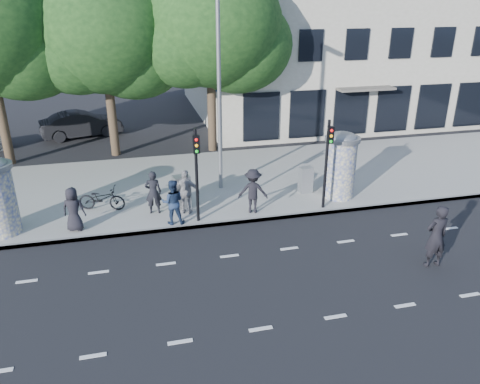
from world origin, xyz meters
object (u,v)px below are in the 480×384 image
object	(u,v)px
street_lamp	(219,75)
ped_a	(73,209)
car_mid	(81,124)
traffic_pole_near	(197,166)
traffic_pole_far	(327,156)
ped_c	(173,202)
ped_d	(253,191)
ped_e	(186,192)
bicycle	(102,198)
ped_b	(153,192)
ad_column_right	(341,164)
cabinet_left	(182,192)
man_road	(436,236)
cabinet_right	(306,180)

from	to	relation	value
street_lamp	ped_a	distance (m)	7.26
ped_a	car_mid	bearing A→B (deg)	-71.91
traffic_pole_near	traffic_pole_far	xyz separation A→B (m)	(4.80, 0.00, 0.00)
ped_c	ped_d	bearing A→B (deg)	-167.71
ped_c	car_mid	xyz separation A→B (m)	(-3.90, 12.72, -0.23)
ped_d	ped_e	bearing A→B (deg)	5.53
ped_c	bicycle	world-z (taller)	ped_c
ped_e	ped_b	bearing A→B (deg)	3.50
ad_column_right	cabinet_left	xyz separation A→B (m)	(-6.21, 0.42, -0.75)
street_lamp	car_mid	world-z (taller)	street_lamp
man_road	ped_d	bearing A→B (deg)	-48.92
ad_column_right	ped_a	world-z (taller)	ad_column_right
ped_b	man_road	size ratio (longest dim) A/B	0.82
cabinet_right	ped_b	bearing A→B (deg)	-178.66
traffic_pole_far	ped_b	bearing A→B (deg)	170.24
ped_b	traffic_pole_near	bearing A→B (deg)	149.03
ped_b	ped_e	distance (m)	1.20
street_lamp	ped_d	distance (m)	4.63
cabinet_left	man_road	bearing A→B (deg)	-50.58
ped_e	ped_d	bearing A→B (deg)	-172.75
street_lamp	ped_e	bearing A→B (deg)	-129.58
cabinet_right	traffic_pole_near	bearing A→B (deg)	-164.57
ped_c	man_road	size ratio (longest dim) A/B	0.82
ped_c	ped_e	size ratio (longest dim) A/B	0.97
ad_column_right	ped_a	distance (m)	10.04
traffic_pole_far	man_road	xyz separation A→B (m)	(1.68, -4.38, -1.23)
ad_column_right	ped_d	distance (m)	3.80
man_road	ped_c	bearing A→B (deg)	-33.26
cabinet_left	ped_b	bearing A→B (deg)	-177.67
ped_a	cabinet_left	distance (m)	3.94
cabinet_right	ped_c	bearing A→B (deg)	-167.95
traffic_pole_far	ped_e	bearing A→B (deg)	171.45
street_lamp	ped_a	world-z (taller)	street_lamp
bicycle	ped_e	bearing A→B (deg)	-92.63
street_lamp	traffic_pole_near	bearing A→B (deg)	-116.23
traffic_pole_near	cabinet_left	xyz separation A→B (m)	(-0.41, 1.33, -1.45)
ped_b	bicycle	distance (m)	2.05
street_lamp	man_road	bearing A→B (deg)	-54.85
ad_column_right	car_mid	xyz separation A→B (m)	(-10.58, 11.87, -0.80)
traffic_pole_near	ped_d	world-z (taller)	traffic_pole_near
cabinet_left	ped_e	bearing A→B (deg)	-91.62
ped_c	cabinet_right	size ratio (longest dim) A/B	1.51
ped_c	ped_a	bearing A→B (deg)	3.19
ad_column_right	bicycle	bearing A→B (deg)	174.30
ped_c	cabinet_left	distance (m)	1.37
street_lamp	ped_d	xyz separation A→B (m)	(0.69, -2.55, -3.80)
cabinet_left	cabinet_right	world-z (taller)	cabinet_left
traffic_pole_far	ped_d	bearing A→B (deg)	173.85
man_road	ped_b	bearing A→B (deg)	-36.63
traffic_pole_far	cabinet_left	distance (m)	5.56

